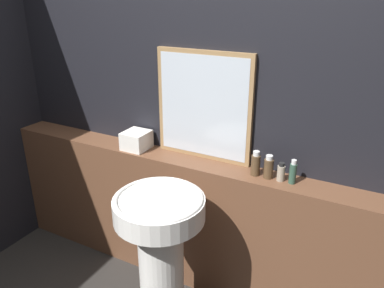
% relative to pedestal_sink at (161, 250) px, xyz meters
% --- Properties ---
extents(wall_back, '(8.00, 0.06, 2.50)m').
position_rel_pedestal_sink_xyz_m(wall_back, '(-0.04, 0.61, 0.68)').
color(wall_back, black).
rests_on(wall_back, ground_plane).
extents(vanity_counter, '(2.92, 0.21, 0.91)m').
position_rel_pedestal_sink_xyz_m(vanity_counter, '(-0.04, 0.47, -0.12)').
color(vanity_counter, brown).
rests_on(vanity_counter, ground_plane).
extents(pedestal_sink, '(0.48, 0.48, 0.91)m').
position_rel_pedestal_sink_xyz_m(pedestal_sink, '(0.00, 0.00, 0.00)').
color(pedestal_sink, white).
rests_on(pedestal_sink, ground_plane).
extents(mirror, '(0.62, 0.03, 0.67)m').
position_rel_pedestal_sink_xyz_m(mirror, '(-0.02, 0.56, 0.67)').
color(mirror, '#937047').
rests_on(mirror, vanity_counter).
extents(towel_stack, '(0.16, 0.17, 0.12)m').
position_rel_pedestal_sink_xyz_m(towel_stack, '(-0.48, 0.47, 0.39)').
color(towel_stack, silver).
rests_on(towel_stack, vanity_counter).
extents(shampoo_bottle, '(0.05, 0.05, 0.15)m').
position_rel_pedestal_sink_xyz_m(shampoo_bottle, '(0.36, 0.47, 0.40)').
color(shampoo_bottle, '#4C3823').
rests_on(shampoo_bottle, vanity_counter).
extents(conditioner_bottle, '(0.05, 0.05, 0.14)m').
position_rel_pedestal_sink_xyz_m(conditioner_bottle, '(0.43, 0.47, 0.40)').
color(conditioner_bottle, '#4C3823').
rests_on(conditioner_bottle, vanity_counter).
extents(lotion_bottle, '(0.04, 0.04, 0.11)m').
position_rel_pedestal_sink_xyz_m(lotion_bottle, '(0.50, 0.47, 0.38)').
color(lotion_bottle, gray).
rests_on(lotion_bottle, vanity_counter).
extents(body_wash_bottle, '(0.04, 0.04, 0.14)m').
position_rel_pedestal_sink_xyz_m(body_wash_bottle, '(0.57, 0.47, 0.40)').
color(body_wash_bottle, '#2D4C3D').
rests_on(body_wash_bottle, vanity_counter).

